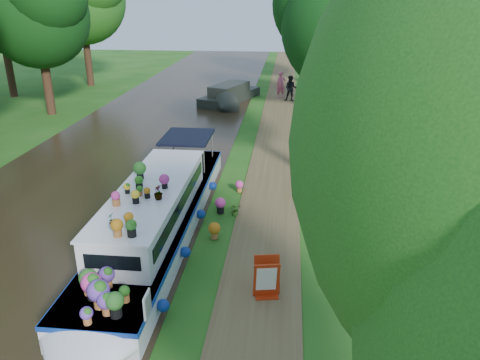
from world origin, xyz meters
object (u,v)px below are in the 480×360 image
second_boat (229,95)px  sandwich_board (267,279)px  pedestrian_pink (281,85)px  plant_boat (154,217)px  pedestrian_dark (291,88)px

second_boat → sandwich_board: second_boat is taller
sandwich_board → pedestrian_pink: bearing=80.3°
plant_boat → pedestrian_pink: size_ratio=7.04×
plant_boat → pedestrian_pink: bearing=81.2°
plant_boat → pedestrian_pink: (3.42, 22.16, 0.14)m
second_boat → sandwich_board: 23.12m
plant_boat → pedestrian_dark: 21.53m
pedestrian_pink → pedestrian_dark: size_ratio=1.06×
sandwich_board → second_boat: bearing=89.3°
plant_boat → second_boat: size_ratio=1.87×
sandwich_board → pedestrian_pink: 24.66m
sandwich_board → pedestrian_dark: size_ratio=0.58×
second_boat → sandwich_board: bearing=-58.9°
plant_boat → sandwich_board: size_ratio=12.76×
plant_boat → second_boat: 20.31m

